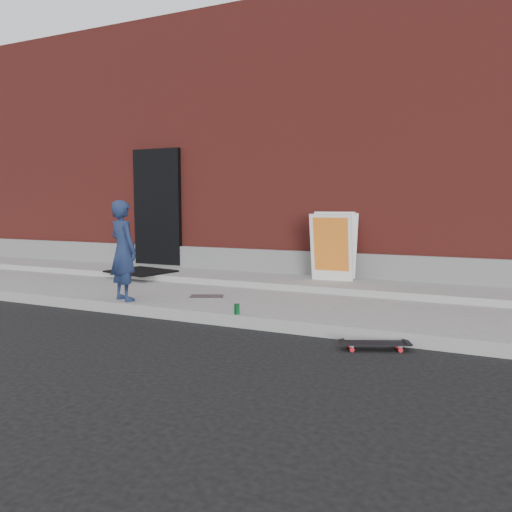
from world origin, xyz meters
The scene contains 10 objects.
ground centered at (0.00, 0.00, 0.00)m, with size 80.00×80.00×0.00m, color black.
sidewalk centered at (0.00, 1.50, 0.07)m, with size 20.00×3.00×0.15m, color gray.
apron centered at (0.00, 2.40, 0.20)m, with size 20.00×1.20×0.10m, color gray.
building centered at (0.00, 6.99, 2.50)m, with size 20.00×8.10×5.00m.
child centered at (-1.20, 0.20, 0.83)m, with size 0.50×0.33×1.36m, color #1A2749.
skateboard centered at (2.29, -0.23, 0.06)m, with size 0.70×0.43×0.08m.
pizza_sign centered at (1.07, 2.57, 0.79)m, with size 0.71×0.82×1.09m.
soda_can centered at (0.60, 0.05, 0.21)m, with size 0.07×0.07×0.13m, color #1B873D.
doormat centered at (-2.30, 2.00, 0.27)m, with size 1.05×0.85×0.03m, color black.
utility_plate centered at (-0.29, 0.86, 0.16)m, with size 0.46×0.30×0.01m, color #5E5D63.
Camera 1 is at (3.24, -5.17, 1.46)m, focal length 35.00 mm.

